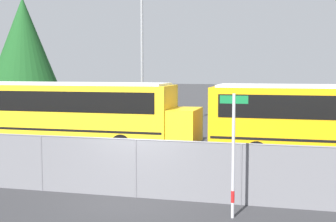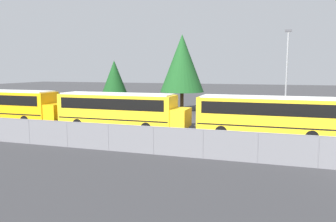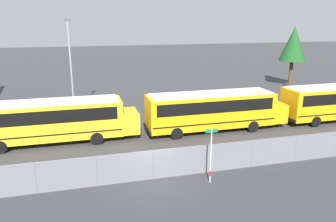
{
  "view_description": "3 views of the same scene",
  "coord_description": "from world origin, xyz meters",
  "px_view_note": "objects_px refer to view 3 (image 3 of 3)",
  "views": [
    {
      "loc": [
        4.24,
        -12.75,
        3.77
      ],
      "look_at": [
        -0.8,
        6.86,
        1.93
      ],
      "focal_mm": 50.0,
      "sensor_mm": 36.0,
      "label": 1
    },
    {
      "loc": [
        -5.38,
        -18.16,
        5.12
      ],
      "look_at": [
        -13.68,
        7.48,
        1.7
      ],
      "focal_mm": 35.0,
      "sensor_mm": 36.0,
      "label": 2
    },
    {
      "loc": [
        -3.51,
        -16.35,
        8.64
      ],
      "look_at": [
        2.9,
        7.52,
        1.75
      ],
      "focal_mm": 35.0,
      "sensor_mm": 36.0,
      "label": 3
    }
  ],
  "objects_px": {
    "school_bus_4": "(214,109)",
    "tree_2": "(294,44)",
    "street_sign": "(211,154)",
    "school_bus_3": "(53,118)",
    "light_pole": "(71,65)"
  },
  "relations": [
    {
      "from": "school_bus_3",
      "to": "school_bus_4",
      "type": "bearing_deg",
      "value": -2.09
    },
    {
      "from": "street_sign",
      "to": "school_bus_4",
      "type": "bearing_deg",
      "value": 66.39
    },
    {
      "from": "light_pole",
      "to": "street_sign",
      "type": "bearing_deg",
      "value": -64.78
    },
    {
      "from": "light_pole",
      "to": "school_bus_4",
      "type": "bearing_deg",
      "value": -34.0
    },
    {
      "from": "school_bus_4",
      "to": "light_pole",
      "type": "height_order",
      "value": "light_pole"
    },
    {
      "from": "school_bus_3",
      "to": "tree_2",
      "type": "relative_size",
      "value": 1.47
    },
    {
      "from": "school_bus_4",
      "to": "light_pole",
      "type": "distance_m",
      "value": 13.39
    },
    {
      "from": "tree_2",
      "to": "school_bus_4",
      "type": "bearing_deg",
      "value": -140.07
    },
    {
      "from": "school_bus_3",
      "to": "street_sign",
      "type": "relative_size",
      "value": 3.66
    },
    {
      "from": "street_sign",
      "to": "tree_2",
      "type": "bearing_deg",
      "value": 47.44
    },
    {
      "from": "school_bus_3",
      "to": "street_sign",
      "type": "height_order",
      "value": "street_sign"
    },
    {
      "from": "school_bus_4",
      "to": "tree_2",
      "type": "distance_m",
      "value": 22.37
    },
    {
      "from": "school_bus_3",
      "to": "street_sign",
      "type": "xyz_separation_m",
      "value": [
        8.59,
        -8.58,
        -0.17
      ]
    },
    {
      "from": "street_sign",
      "to": "school_bus_3",
      "type": "bearing_deg",
      "value": 135.03
    },
    {
      "from": "light_pole",
      "to": "tree_2",
      "type": "bearing_deg",
      "value": 13.87
    }
  ]
}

